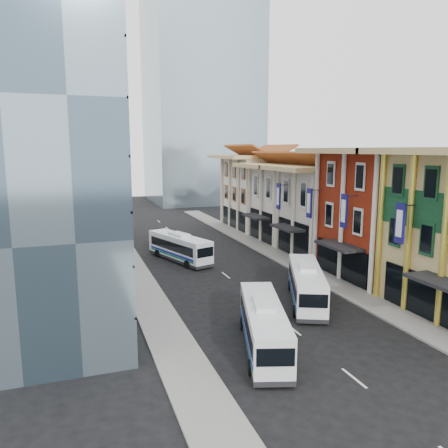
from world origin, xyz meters
name	(u,v)px	position (x,y,z in m)	size (l,w,h in m)	color
ground	(366,387)	(0.00, 0.00, 0.00)	(200.00, 200.00, 0.00)	black
sidewalk_right	(301,267)	(8.50, 22.00, 0.07)	(3.00, 90.00, 0.15)	slate
sidewalk_left	(140,283)	(-8.50, 22.00, 0.07)	(3.00, 90.00, 0.15)	slate
shophouse_red	(379,216)	(14.00, 17.00, 6.00)	(8.00, 10.00, 12.00)	maroon
shophouse_cream_near	(325,213)	(14.00, 26.50, 5.00)	(8.00, 9.00, 10.00)	white
shophouse_cream_mid	(289,204)	(14.00, 35.50, 5.00)	(8.00, 9.00, 10.00)	white
shophouse_cream_far	(258,193)	(14.00, 46.00, 5.50)	(8.00, 12.00, 11.00)	white
office_tower	(25,114)	(-17.00, 19.00, 15.00)	(12.00, 26.00, 30.00)	#445A6B
office_block_far	(55,192)	(-16.00, 42.00, 7.00)	(10.00, 18.00, 14.00)	gray
bus_left_near	(264,325)	(-3.20, 5.93, 1.57)	(2.30, 9.82, 3.15)	silver
bus_left_far	(179,247)	(-2.98, 29.17, 1.60)	(2.34, 9.98, 3.20)	white
bus_right	(306,284)	(3.56, 12.47, 1.60)	(2.34, 9.97, 3.20)	white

